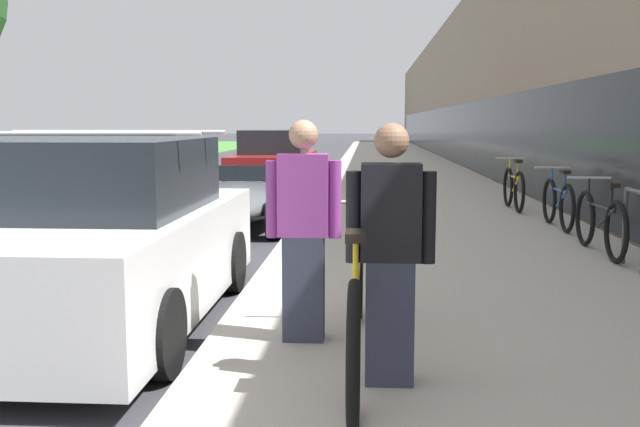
{
  "coord_description": "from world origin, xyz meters",
  "views": [
    {
      "loc": [
        4.52,
        -3.42,
        1.66
      ],
      "look_at": [
        3.32,
        14.54,
        -0.63
      ],
      "focal_mm": 40.0,
      "sensor_mm": 36.0,
      "label": 1
    }
  ],
  "objects_px": {
    "tandem_bicycle": "(357,300)",
    "vintage_roadster_curbside": "(234,201)",
    "bike_rack_hoop": "(634,221)",
    "person_bystander": "(304,231)",
    "person_rider": "(390,255)",
    "parked_sedan_curbside": "(103,241)",
    "parked_sedan_far": "(275,163)",
    "cruiser_bike_middle": "(558,203)",
    "cruiser_bike_nearest": "(600,223)",
    "cruiser_bike_farthest": "(514,188)"
  },
  "relations": [
    {
      "from": "parked_sedan_curbside",
      "to": "parked_sedan_far",
      "type": "height_order",
      "value": "parked_sedan_curbside"
    },
    {
      "from": "cruiser_bike_nearest",
      "to": "parked_sedan_far",
      "type": "bearing_deg",
      "value": 118.96
    },
    {
      "from": "tandem_bicycle",
      "to": "vintage_roadster_curbside",
      "type": "xyz_separation_m",
      "value": [
        -2.06,
        6.74,
        -0.12
      ]
    },
    {
      "from": "person_rider",
      "to": "cruiser_bike_middle",
      "type": "xyz_separation_m",
      "value": [
        2.65,
        6.46,
        -0.4
      ]
    },
    {
      "from": "person_bystander",
      "to": "cruiser_bike_farthest",
      "type": "bearing_deg",
      "value": 68.93
    },
    {
      "from": "person_rider",
      "to": "parked_sedan_curbside",
      "type": "bearing_deg",
      "value": 146.36
    },
    {
      "from": "tandem_bicycle",
      "to": "cruiser_bike_farthest",
      "type": "bearing_deg",
      "value": 72.36
    },
    {
      "from": "bike_rack_hoop",
      "to": "cruiser_bike_nearest",
      "type": "xyz_separation_m",
      "value": [
        -0.08,
        0.85,
        -0.14
      ]
    },
    {
      "from": "cruiser_bike_nearest",
      "to": "tandem_bicycle",
      "type": "bearing_deg",
      "value": -124.76
    },
    {
      "from": "cruiser_bike_farthest",
      "to": "vintage_roadster_curbside",
      "type": "distance_m",
      "value": 4.97
    },
    {
      "from": "tandem_bicycle",
      "to": "person_bystander",
      "type": "xyz_separation_m",
      "value": [
        -0.38,
        0.46,
        0.38
      ]
    },
    {
      "from": "cruiser_bike_nearest",
      "to": "cruiser_bike_farthest",
      "type": "bearing_deg",
      "value": 91.75
    },
    {
      "from": "person_rider",
      "to": "vintage_roadster_curbside",
      "type": "height_order",
      "value": "person_rider"
    },
    {
      "from": "bike_rack_hoop",
      "to": "vintage_roadster_curbside",
      "type": "bearing_deg",
      "value": 143.85
    },
    {
      "from": "cruiser_bike_nearest",
      "to": "cruiser_bike_middle",
      "type": "relative_size",
      "value": 1.09
    },
    {
      "from": "person_rider",
      "to": "person_bystander",
      "type": "height_order",
      "value": "person_bystander"
    },
    {
      "from": "person_rider",
      "to": "cruiser_bike_farthest",
      "type": "xyz_separation_m",
      "value": [
        2.45,
        8.67,
        -0.39
      ]
    },
    {
      "from": "person_bystander",
      "to": "parked_sedan_far",
      "type": "xyz_separation_m",
      "value": [
        -1.83,
        12.56,
        -0.23
      ]
    },
    {
      "from": "cruiser_bike_farthest",
      "to": "parked_sedan_curbside",
      "type": "xyz_separation_m",
      "value": [
        -4.73,
        -7.15,
        0.18
      ]
    },
    {
      "from": "person_bystander",
      "to": "person_rider",
      "type": "bearing_deg",
      "value": -54.53
    },
    {
      "from": "tandem_bicycle",
      "to": "parked_sedan_curbside",
      "type": "height_order",
      "value": "parked_sedan_curbside"
    },
    {
      "from": "parked_sedan_curbside",
      "to": "parked_sedan_far",
      "type": "relative_size",
      "value": 0.84
    },
    {
      "from": "cruiser_bike_nearest",
      "to": "cruiser_bike_middle",
      "type": "xyz_separation_m",
      "value": [
        0.07,
        2.11,
        -0.0
      ]
    },
    {
      "from": "person_rider",
      "to": "cruiser_bike_nearest",
      "type": "xyz_separation_m",
      "value": [
        2.58,
        4.35,
        -0.4
      ]
    },
    {
      "from": "cruiser_bike_middle",
      "to": "cruiser_bike_farthest",
      "type": "height_order",
      "value": "cruiser_bike_farthest"
    },
    {
      "from": "person_bystander",
      "to": "parked_sedan_far",
      "type": "distance_m",
      "value": 12.69
    },
    {
      "from": "parked_sedan_curbside",
      "to": "cruiser_bike_farthest",
      "type": "bearing_deg",
      "value": 56.48
    },
    {
      "from": "cruiser_bike_farthest",
      "to": "person_rider",
      "type": "bearing_deg",
      "value": -105.78
    },
    {
      "from": "parked_sedan_curbside",
      "to": "person_rider",
      "type": "bearing_deg",
      "value": -33.64
    },
    {
      "from": "person_rider",
      "to": "bike_rack_hoop",
      "type": "xyz_separation_m",
      "value": [
        2.66,
        3.5,
        -0.25
      ]
    },
    {
      "from": "vintage_roadster_curbside",
      "to": "cruiser_bike_nearest",
      "type": "bearing_deg",
      "value": -29.52
    },
    {
      "from": "cruiser_bike_farthest",
      "to": "person_bystander",
      "type": "bearing_deg",
      "value": -111.07
    },
    {
      "from": "parked_sedan_curbside",
      "to": "vintage_roadster_curbside",
      "type": "bearing_deg",
      "value": 89.72
    },
    {
      "from": "cruiser_bike_farthest",
      "to": "parked_sedan_curbside",
      "type": "height_order",
      "value": "parked_sedan_curbside"
    },
    {
      "from": "person_rider",
      "to": "person_bystander",
      "type": "bearing_deg",
      "value": 125.47
    },
    {
      "from": "tandem_bicycle",
      "to": "parked_sedan_curbside",
      "type": "distance_m",
      "value": 2.4
    },
    {
      "from": "tandem_bicycle",
      "to": "parked_sedan_curbside",
      "type": "relative_size",
      "value": 0.69
    },
    {
      "from": "cruiser_bike_farthest",
      "to": "cruiser_bike_middle",
      "type": "bearing_deg",
      "value": -84.87
    },
    {
      "from": "cruiser_bike_nearest",
      "to": "parked_sedan_curbside",
      "type": "distance_m",
      "value": 5.63
    },
    {
      "from": "tandem_bicycle",
      "to": "person_bystander",
      "type": "bearing_deg",
      "value": 129.61
    },
    {
      "from": "cruiser_bike_middle",
      "to": "parked_sedan_curbside",
      "type": "xyz_separation_m",
      "value": [
        -4.93,
        -4.94,
        0.2
      ]
    },
    {
      "from": "bike_rack_hoop",
      "to": "cruiser_bike_middle",
      "type": "height_order",
      "value": "cruiser_bike_middle"
    },
    {
      "from": "person_rider",
      "to": "cruiser_bike_farthest",
      "type": "distance_m",
      "value": 9.02
    },
    {
      "from": "cruiser_bike_farthest",
      "to": "vintage_roadster_curbside",
      "type": "relative_size",
      "value": 0.41
    },
    {
      "from": "cruiser_bike_nearest",
      "to": "bike_rack_hoop",
      "type": "bearing_deg",
      "value": -84.74
    },
    {
      "from": "cruiser_bike_middle",
      "to": "parked_sedan_curbside",
      "type": "height_order",
      "value": "parked_sedan_curbside"
    },
    {
      "from": "parked_sedan_far",
      "to": "tandem_bicycle",
      "type": "bearing_deg",
      "value": -80.35
    },
    {
      "from": "tandem_bicycle",
      "to": "parked_sedan_curbside",
      "type": "xyz_separation_m",
      "value": [
        -2.09,
        1.17,
        0.16
      ]
    },
    {
      "from": "bike_rack_hoop",
      "to": "cruiser_bike_middle",
      "type": "relative_size",
      "value": 0.51
    },
    {
      "from": "cruiser_bike_farthest",
      "to": "bike_rack_hoop",
      "type": "bearing_deg",
      "value": -87.67
    }
  ]
}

